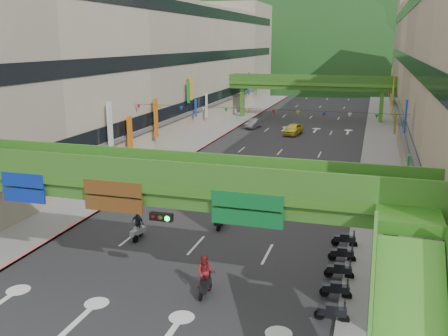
{
  "coord_description": "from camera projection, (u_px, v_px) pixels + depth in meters",
  "views": [
    {
      "loc": [
        9.96,
        -14.99,
        12.29
      ],
      "look_at": [
        0.0,
        18.0,
        3.5
      ],
      "focal_mm": 40.0,
      "sensor_mm": 36.0,
      "label": 1
    }
  ],
  "objects": [
    {
      "name": "pedestrian_red",
      "position": [
        407.0,
        269.0,
        25.92
      ],
      "size": [
        0.93,
        0.82,
        1.6
      ],
      "primitive_type": "imported",
      "rotation": [
        0.0,
        0.0,
        0.33
      ],
      "color": "#C94217",
      "rests_on": "ground"
    },
    {
      "name": "building_row_left",
      "position": [
        160.0,
        62.0,
        69.08
      ],
      "size": [
        12.8,
        95.0,
        19.0
      ],
      "color": "#9E937F",
      "rests_on": "ground"
    },
    {
      "name": "curb_right",
      "position": [
        365.0,
        140.0,
        63.54
      ],
      "size": [
        0.2,
        140.0,
        0.18
      ],
      "primitive_type": "cube",
      "color": "gray",
      "rests_on": "ground"
    },
    {
      "name": "scooter_rider_mid",
      "position": [
        205.0,
        275.0,
        24.54
      ],
      "size": [
        0.94,
        1.6,
        2.15
      ],
      "color": "black",
      "rests_on": "ground"
    },
    {
      "name": "pedestrian_blue",
      "position": [
        378.0,
        181.0,
        42.36
      ],
      "size": [
        0.8,
        0.61,
        1.51
      ],
      "primitive_type": "imported",
      "rotation": [
        0.0,
        0.0,
        2.9
      ],
      "color": "#335066",
      "rests_on": "ground"
    },
    {
      "name": "hill_right",
      "position": [
        420.0,
        76.0,
        179.7
      ],
      "size": [
        208.0,
        176.0,
        128.0
      ],
      "primitive_type": "ellipsoid",
      "color": "#1C4419",
      "rests_on": "ground"
    },
    {
      "name": "hill_left",
      "position": [
        301.0,
        78.0,
        172.35
      ],
      "size": [
        168.0,
        140.0,
        112.0
      ],
      "primitive_type": "ellipsoid",
      "color": "#1C4419",
      "rests_on": "ground"
    },
    {
      "name": "road_slab",
      "position": [
        294.0,
        136.0,
        66.11
      ],
      "size": [
        18.0,
        140.0,
        0.02
      ],
      "primitive_type": "cube",
      "color": "#28282B",
      "rests_on": "ground"
    },
    {
      "name": "sidewalk_right",
      "position": [
        380.0,
        141.0,
        63.01
      ],
      "size": [
        4.0,
        140.0,
        0.15
      ],
      "primitive_type": "cube",
      "color": "gray",
      "rests_on": "ground"
    },
    {
      "name": "scooter_rider_left",
      "position": [
        138.0,
        226.0,
        31.58
      ],
      "size": [
        0.97,
        1.59,
        1.91
      ],
      "color": "#9B9DA4",
      "rests_on": "ground"
    },
    {
      "name": "car_silver",
      "position": [
        253.0,
        123.0,
        72.53
      ],
      "size": [
        1.97,
        4.12,
        1.3
      ],
      "primitive_type": "imported",
      "rotation": [
        0.0,
        0.0,
        -0.15
      ],
      "color": "#98979F",
      "rests_on": "ground"
    },
    {
      "name": "curb_left",
      "position": [
        228.0,
        132.0,
        68.64
      ],
      "size": [
        0.2,
        140.0,
        0.18
      ],
      "primitive_type": "cube",
      "color": "#CC5959",
      "rests_on": "ground"
    },
    {
      "name": "scooter_rider_near",
      "position": [
        220.0,
        215.0,
        33.5
      ],
      "size": [
        0.66,
        1.6,
        2.05
      ],
      "color": "black",
      "rests_on": "ground"
    },
    {
      "name": "sidewalk_left",
      "position": [
        215.0,
        132.0,
        69.18
      ],
      "size": [
        4.0,
        140.0,
        0.15
      ],
      "primitive_type": "cube",
      "color": "gray",
      "rests_on": "ground"
    },
    {
      "name": "parked_scooter_row",
      "position": [
        339.0,
        270.0,
        26.41
      ],
      "size": [
        1.6,
        9.36,
        1.08
      ],
      "color": "black",
      "rests_on": "ground"
    },
    {
      "name": "car_yellow",
      "position": [
        293.0,
        129.0,
        67.23
      ],
      "size": [
        2.47,
        4.71,
        1.53
      ],
      "primitive_type": "imported",
      "rotation": [
        0.0,
        0.0,
        -0.15
      ],
      "color": "yellow",
      "rests_on": "ground"
    },
    {
      "name": "pedestrian_dark",
      "position": [
        410.0,
        292.0,
        23.54
      ],
      "size": [
        0.98,
        0.48,
        1.62
      ],
      "primitive_type": "imported",
      "rotation": [
        0.0,
        0.0,
        0.09
      ],
      "color": "#21212A",
      "rests_on": "ground"
    },
    {
      "name": "scooter_rider_far",
      "position": [
        168.0,
        179.0,
        42.06
      ],
      "size": [
        0.82,
        1.6,
        2.03
      ],
      "color": "maroon",
      "rests_on": "ground"
    },
    {
      "name": "bunting_string",
      "position": [
        261.0,
        112.0,
        46.09
      ],
      "size": [
        26.0,
        0.36,
        0.47
      ],
      "color": "black",
      "rests_on": "ground"
    },
    {
      "name": "overpass_far",
      "position": [
        310.0,
        86.0,
        78.69
      ],
      "size": [
        28.0,
        2.2,
        7.1
      ],
      "color": "#4C9E2D",
      "rests_on": "ground"
    },
    {
      "name": "overpass_near",
      "position": [
        165.0,
        198.0,
        23.18
      ],
      "size": [
        28.0,
        12.27,
        7.1
      ],
      "color": "#4C9E2D",
      "rests_on": "ground"
    }
  ]
}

